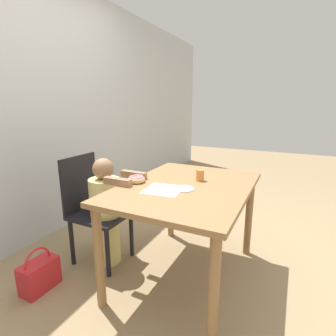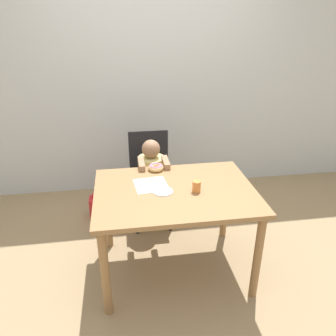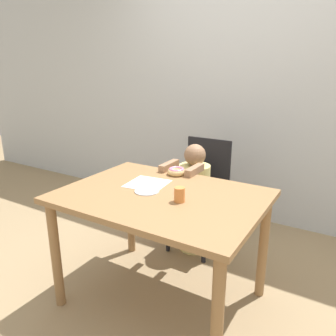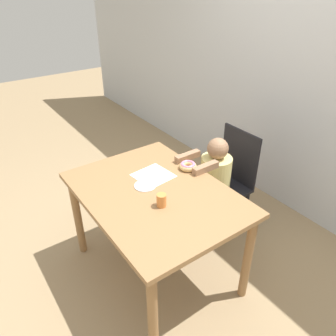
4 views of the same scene
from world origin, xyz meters
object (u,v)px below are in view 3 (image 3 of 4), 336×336
Objects in this scene: donut at (177,171)px; handbag at (158,213)px; child_figure at (193,199)px; chair at (201,194)px; cup at (179,195)px.

donut is 0.98m from handbag.
handbag is at bearing 155.16° from child_figure.
cup is at bearing -72.66° from chair.
chair is 0.61m from handbag.
cup is (0.25, -0.41, 0.02)m from donut.
handbag is 3.86× the size of cup.
donut is at bearing -46.12° from handbag.
chair reaches higher than cup.
chair is 0.94m from cup.
child_figure is 10.68× the size of cup.
cup reaches higher than donut.
child_figure is 2.77× the size of handbag.
child_figure reaches higher than donut.
cup is (0.76, -0.93, 0.67)m from handbag.
chair is 0.13m from child_figure.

